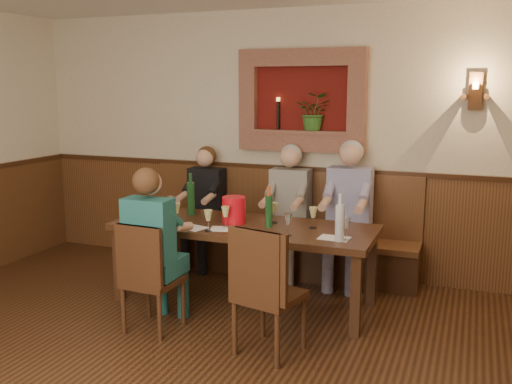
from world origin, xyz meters
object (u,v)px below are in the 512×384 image
Objects in this scene: chair_near_left at (152,299)px; person_bench_mid at (287,224)px; bench at (277,243)px; person_bench_right at (347,226)px; person_chair_front at (156,262)px; spittoon_bucket at (234,210)px; wine_bottle_green_a at (269,210)px; water_bottle at (340,222)px; person_bench_left at (204,218)px; chair_near_right at (268,316)px; wine_bottle_green_b at (191,198)px; dining_table at (244,232)px.

person_bench_mid reaches higher than chair_near_left.
person_bench_right reaches higher than bench.
bench is 2.19× the size of person_chair_front.
person_bench_mid is 5.72× the size of spittoon_bucket.
wine_bottle_green_a is (0.24, -0.95, 0.57)m from bench.
person_bench_right reaches higher than chair_near_left.
water_bottle is (0.95, -1.19, 0.58)m from bench.
bench is at bearing 172.18° from person_bench_right.
person_bench_mid is 1.73m from person_chair_front.
water_bottle reaches higher than wine_bottle_green_a.
person_bench_right is (1.61, -0.00, 0.06)m from person_bench_left.
bench reaches higher than spittoon_bucket.
chair_near_right is at bearing -72.97° from bench.
spittoon_bucket is 0.55m from wine_bottle_green_b.
wine_bottle_green_b is (-1.42, -0.65, 0.31)m from person_bench_right.
person_bench_right is at bearing 52.25° from person_chair_front.
person_chair_front is (-0.47, -1.72, 0.24)m from bench.
dining_table is 2.40× the size of chair_near_right.
person_chair_front is 5.57× the size of spittoon_bucket.
dining_table is at bearing 179.23° from wine_bottle_green_a.
wine_bottle_green_a is (-0.32, 0.89, 0.61)m from chair_near_right.
wine_bottle_green_b is at bearing -73.79° from person_bench_left.
wine_bottle_green_b is (-1.20, 1.07, 0.63)m from chair_near_right.
water_bottle is (1.42, 0.60, 0.64)m from chair_near_left.
wine_bottle_green_a is 0.90m from wine_bottle_green_b.
wine_bottle_green_a is at bearing -3.97° from spittoon_bucket.
wine_bottle_green_a is (0.35, -0.02, 0.03)m from spittoon_bucket.
wine_bottle_green_a is (0.10, -0.84, 0.32)m from person_bench_mid.
chair_near_right is 0.73× the size of person_chair_front.
person_chair_front is at bearing -114.35° from spittoon_bucket.
chair_near_right is 1.80m from person_bench_mid.
person_chair_front is at bearing -132.67° from wine_bottle_green_a.
person_bench_left is at bearing 102.45° from person_chair_front.
person_bench_left is 3.28× the size of wine_bottle_green_b.
wine_bottle_green_a is at bearing -75.50° from bench.
bench is at bearing 78.40° from chair_near_left.
chair_near_right is at bearing -53.72° from spittoon_bucket.
person_bench_mid is 0.91m from wine_bottle_green_a.
person_bench_right is at bearing 57.47° from wine_bottle_green_a.
person_chair_front is 1.04m from wine_bottle_green_b.
person_bench_mid is (-0.41, 1.73, 0.29)m from chair_near_right.
wine_bottle_green_b is (-0.17, 0.96, 0.36)m from person_chair_front.
bench is at bearing 90.00° from dining_table.
dining_table is 6.41× the size of wine_bottle_green_a.
person_chair_front is 0.93m from spittoon_bucket.
dining_table is 1.05m from chair_near_left.
person_bench_left is (-0.83, 0.84, -0.12)m from dining_table.
person_chair_front is (0.00, 0.07, 0.29)m from chair_near_left.
dining_table is 1.12m from chair_near_right.
wine_bottle_green_a is at bearing 47.33° from person_chair_front.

